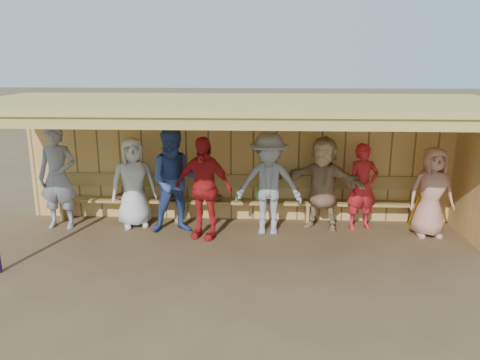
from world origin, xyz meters
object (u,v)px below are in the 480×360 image
(player_d, at_px, (203,188))
(player_c, at_px, (175,181))
(player_e, at_px, (269,184))
(player_g, at_px, (363,187))
(player_f, at_px, (323,183))
(player_b, at_px, (133,182))
(bench, at_px, (242,196))
(player_a, at_px, (58,177))
(player_h, at_px, (432,192))

(player_d, bearing_deg, player_c, 173.79)
(player_e, relative_size, player_g, 1.15)
(player_c, height_order, player_f, player_c)
(player_b, relative_size, bench, 0.23)
(player_f, height_order, player_g, player_f)
(player_a, relative_size, player_g, 1.20)
(player_e, bearing_deg, player_a, -179.54)
(player_f, xyz_separation_m, player_h, (1.92, -0.32, -0.06))
(bench, bearing_deg, player_b, -169.97)
(player_c, xyz_separation_m, player_f, (2.74, 0.32, -0.09))
(player_c, bearing_deg, player_g, -5.25)
(player_f, relative_size, bench, 0.23)
(player_a, height_order, player_d, player_a)
(player_f, xyz_separation_m, player_g, (0.75, 0.00, -0.07))
(player_b, xyz_separation_m, player_d, (1.41, -0.51, 0.06))
(player_a, distance_m, player_b, 1.41)
(player_a, relative_size, player_c, 1.01)
(player_a, relative_size, player_b, 1.14)
(player_f, bearing_deg, player_d, -142.76)
(player_e, xyz_separation_m, bench, (-0.52, 0.62, -0.42))
(player_e, distance_m, player_h, 2.94)
(player_h, distance_m, bench, 3.53)
(player_e, bearing_deg, player_g, 12.07)
(player_a, xyz_separation_m, player_e, (3.97, -0.11, -0.05))
(player_a, xyz_separation_m, player_f, (5.00, 0.21, -0.10))
(player_c, xyz_separation_m, player_g, (3.49, 0.32, -0.16))
(player_d, relative_size, player_g, 1.12)
(player_d, height_order, player_e, player_e)
(player_g, bearing_deg, player_e, 176.43)
(player_e, bearing_deg, player_b, 176.34)
(player_d, relative_size, bench, 0.24)
(player_b, bearing_deg, player_c, -38.77)
(player_g, relative_size, player_h, 1.00)
(bench, bearing_deg, player_c, -152.34)
(player_d, distance_m, player_f, 2.27)
(player_g, relative_size, bench, 0.22)
(player_d, xyz_separation_m, player_g, (2.94, 0.57, -0.10))
(player_e, xyz_separation_m, player_g, (1.77, 0.31, -0.12))
(player_c, relative_size, player_h, 1.19)
(player_e, bearing_deg, player_h, 1.95)
(player_f, height_order, player_h, player_f)
(player_d, distance_m, player_h, 4.12)
(player_b, bearing_deg, player_h, -24.22)
(player_h, bearing_deg, bench, 166.72)
(player_b, bearing_deg, player_f, -20.60)
(player_b, bearing_deg, player_d, -41.63)
(player_f, bearing_deg, player_g, 22.58)
(player_c, distance_m, player_e, 1.72)
(player_c, distance_m, player_d, 0.61)
(player_c, relative_size, player_g, 1.19)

